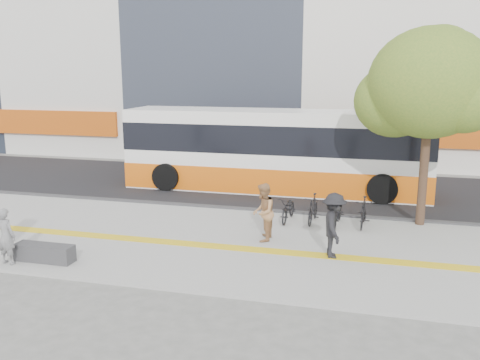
% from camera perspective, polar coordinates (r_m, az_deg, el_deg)
% --- Properties ---
extents(ground, '(120.00, 120.00, 0.00)m').
position_cam_1_polar(ground, '(14.16, -9.45, -8.50)').
color(ground, '#5F5E5A').
rests_on(ground, ground).
extents(sidewalk, '(40.00, 7.00, 0.08)m').
position_cam_1_polar(sidewalk, '(15.45, -7.20, -6.50)').
color(sidewalk, gray).
rests_on(sidewalk, ground).
extents(tactile_strip, '(40.00, 0.45, 0.01)m').
position_cam_1_polar(tactile_strip, '(15.00, -7.91, -6.92)').
color(tactile_strip, gold).
rests_on(tactile_strip, sidewalk).
extents(street, '(40.00, 8.00, 0.06)m').
position_cam_1_polar(street, '(22.33, -0.13, -0.58)').
color(street, black).
rests_on(street, ground).
extents(curb, '(40.00, 0.25, 0.14)m').
position_cam_1_polar(curb, '(18.59, -3.25, -3.10)').
color(curb, '#333335').
rests_on(curb, ground).
extents(bench, '(1.60, 0.45, 0.45)m').
position_cam_1_polar(bench, '(14.33, -21.11, -7.63)').
color(bench, '#333335').
rests_on(bench, sidewalk).
extents(street_tree, '(4.40, 3.80, 6.31)m').
position_cam_1_polar(street_tree, '(16.99, 20.48, 9.91)').
color(street_tree, '#322117').
rests_on(street_tree, sidewalk).
extents(bus, '(12.46, 2.95, 3.32)m').
position_cam_1_polar(bus, '(21.19, 3.93, 3.08)').
color(bus, white).
rests_on(bus, street).
extents(bicycle_row, '(3.02, 1.63, 0.93)m').
position_cam_1_polar(bicycle_row, '(16.73, 9.45, -3.38)').
color(bicycle_row, black).
rests_on(bicycle_row, sidewalk).
extents(seated_woman, '(0.58, 0.42, 1.49)m').
position_cam_1_polar(seated_woman, '(14.35, -24.81, -5.74)').
color(seated_woman, black).
rests_on(seated_woman, sidewalk).
extents(pedestrian_tan, '(0.68, 0.85, 1.71)m').
position_cam_1_polar(pedestrian_tan, '(14.79, 2.61, -3.64)').
color(pedestrian_tan, '#AC7B4F').
rests_on(pedestrian_tan, sidewalk).
extents(pedestrian_dark, '(0.86, 1.24, 1.75)m').
position_cam_1_polar(pedestrian_dark, '(13.69, 10.48, -5.04)').
color(pedestrian_dark, black).
rests_on(pedestrian_dark, sidewalk).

